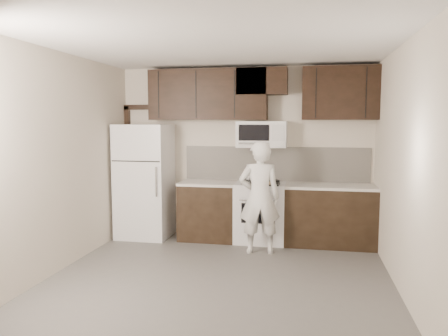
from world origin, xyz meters
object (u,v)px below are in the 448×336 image
(stove, at_px, (260,212))
(microwave, at_px, (262,134))
(refrigerator, at_px, (145,181))
(person, at_px, (259,198))

(stove, xyz_separation_m, microwave, (-0.00, 0.12, 1.19))
(stove, bearing_deg, refrigerator, -178.49)
(microwave, relative_size, refrigerator, 0.42)
(microwave, relative_size, person, 0.48)
(refrigerator, bearing_deg, microwave, 5.15)
(refrigerator, height_order, person, refrigerator)
(stove, relative_size, person, 0.59)
(microwave, distance_m, person, 1.12)
(stove, bearing_deg, person, -85.33)
(stove, distance_m, person, 0.68)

